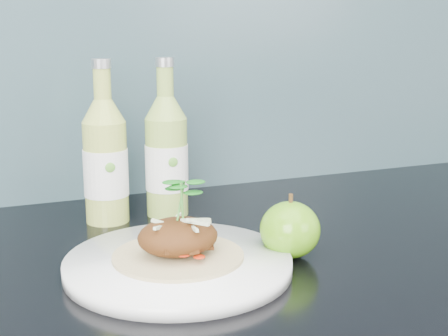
{
  "coord_description": "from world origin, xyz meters",
  "views": [
    {
      "loc": [
        -0.24,
        1.0,
        1.17
      ],
      "look_at": [
        0.04,
        1.7,
        1.0
      ],
      "focal_mm": 50.0,
      "sensor_mm": 36.0,
      "label": 1
    }
  ],
  "objects_px": {
    "green_apple": "(290,230)",
    "cider_bottle_left": "(105,161)",
    "cider_bottle_right": "(167,157)",
    "dinner_plate": "(178,264)"
  },
  "relations": [
    {
      "from": "dinner_plate",
      "to": "cider_bottle_right",
      "type": "xyz_separation_m",
      "value": [
        0.05,
        0.21,
        0.08
      ]
    },
    {
      "from": "dinner_plate",
      "to": "cider_bottle_left",
      "type": "xyz_separation_m",
      "value": [
        -0.04,
        0.21,
        0.08
      ]
    },
    {
      "from": "cider_bottle_left",
      "to": "cider_bottle_right",
      "type": "xyz_separation_m",
      "value": [
        0.09,
        0.0,
        0.0
      ]
    },
    {
      "from": "dinner_plate",
      "to": "green_apple",
      "type": "relative_size",
      "value": 3.04
    },
    {
      "from": "green_apple",
      "to": "cider_bottle_left",
      "type": "relative_size",
      "value": 0.39
    },
    {
      "from": "cider_bottle_left",
      "to": "cider_bottle_right",
      "type": "bearing_deg",
      "value": 23.58
    },
    {
      "from": "green_apple",
      "to": "cider_bottle_right",
      "type": "bearing_deg",
      "value": 110.94
    },
    {
      "from": "green_apple",
      "to": "cider_bottle_left",
      "type": "height_order",
      "value": "cider_bottle_left"
    },
    {
      "from": "cider_bottle_left",
      "to": "cider_bottle_right",
      "type": "relative_size",
      "value": 1.0
    },
    {
      "from": "dinner_plate",
      "to": "cider_bottle_left",
      "type": "bearing_deg",
      "value": 99.65
    }
  ]
}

